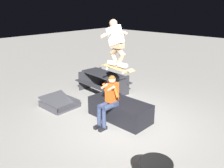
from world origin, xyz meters
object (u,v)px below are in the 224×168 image
skateboard (117,68)px  skater_airborne (116,41)px  ledge_box_main (120,110)px  kicker_ramp (60,104)px  picnic_table_back (103,80)px  person_sitting_on_ledge (109,98)px

skateboard → skater_airborne: skater_airborne is taller
ledge_box_main → kicker_ramp: size_ratio=1.68×
ledge_box_main → picnic_table_back: picnic_table_back is taller
skater_airborne → picnic_table_back: size_ratio=0.62×
skater_airborne → kicker_ramp: 3.10m
person_sitting_on_ledge → picnic_table_back: (1.88, -1.68, -0.28)m
person_sitting_on_ledge → skateboard: size_ratio=1.35×
skater_airborne → picnic_table_back: 3.11m
skateboard → picnic_table_back: (2.06, -1.56, -1.11)m
skateboard → skater_airborne: size_ratio=0.92×
ledge_box_main → person_sitting_on_ledge: size_ratio=1.31×
skateboard → skater_airborne: (0.06, -0.00, 0.69)m
person_sitting_on_ledge → picnic_table_back: bearing=-41.8°
skateboard → kicker_ramp: size_ratio=0.95×
person_sitting_on_ledge → skater_airborne: (-0.12, -0.12, 1.51)m
skateboard → kicker_ramp: 2.70m
skateboard → skater_airborne: bearing=-1.9°
skater_airborne → skateboard: bearing=178.1°
ledge_box_main → skater_airborne: (-0.15, 0.35, 2.02)m
person_sitting_on_ledge → picnic_table_back: 2.54m
picnic_table_back → ledge_box_main: bearing=146.8°
kicker_ramp → picnic_table_back: bearing=-94.3°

